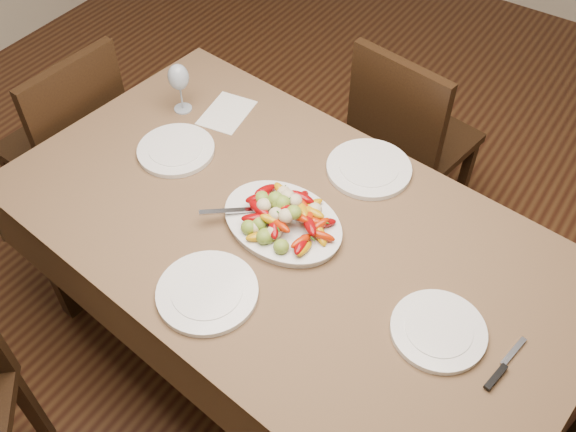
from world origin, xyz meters
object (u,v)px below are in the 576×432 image
at_px(chair_left, 63,144).
at_px(serving_platter, 283,223).
at_px(dining_table, 288,300).
at_px(plate_left, 176,150).
at_px(plate_near, 207,292).
at_px(plate_right, 438,331).
at_px(plate_far, 369,169).
at_px(chair_far, 416,139).
at_px(wine_glass, 180,87).

bearing_deg(chair_left, serving_platter, 90.54).
height_order(dining_table, plate_left, plate_left).
xyz_separation_m(plate_left, plate_near, (0.47, -0.40, 0.00)).
bearing_deg(dining_table, plate_right, -8.13).
bearing_deg(plate_left, serving_platter, -8.38).
height_order(dining_table, chair_left, chair_left).
relative_size(plate_far, plate_near, 0.99).
relative_size(chair_far, chair_left, 1.00).
height_order(dining_table, serving_platter, serving_platter).
relative_size(plate_left, plate_far, 0.93).
relative_size(chair_far, plate_near, 3.28).
bearing_deg(plate_left, chair_left, -179.11).
relative_size(chair_far, serving_platter, 2.45).
height_order(plate_right, wine_glass, wine_glass).
xyz_separation_m(serving_platter, plate_far, (0.10, 0.37, -0.00)).
relative_size(chair_left, plate_right, 3.66).
relative_size(chair_far, plate_right, 3.66).
height_order(dining_table, plate_near, plate_near).
bearing_deg(plate_left, wine_glass, 124.62).
bearing_deg(plate_left, chair_far, 57.35).
distance_m(chair_left, serving_platter, 1.19).
relative_size(plate_far, wine_glass, 1.39).
distance_m(chair_left, plate_right, 1.75).
distance_m(dining_table, plate_far, 0.54).
xyz_separation_m(plate_right, plate_near, (-0.59, -0.25, 0.00)).
relative_size(chair_far, plate_far, 3.33).
distance_m(plate_right, wine_glass, 1.25).
height_order(serving_platter, plate_left, serving_platter).
distance_m(chair_left, plate_left, 0.72).
height_order(plate_far, plate_near, same).
height_order(chair_left, plate_far, chair_left).
xyz_separation_m(plate_near, wine_glass, (-0.60, 0.60, 0.09)).
xyz_separation_m(chair_left, plate_left, (0.66, 0.01, 0.29)).
relative_size(plate_right, wine_glass, 1.27).
distance_m(chair_far, serving_platter, 0.97).
distance_m(serving_platter, wine_glass, 0.69).
height_order(chair_far, plate_far, chair_far).
distance_m(plate_left, plate_far, 0.66).
bearing_deg(plate_left, dining_table, -8.29).
bearing_deg(plate_near, dining_table, 80.98).
xyz_separation_m(plate_left, plate_far, (0.60, 0.29, 0.00)).
height_order(dining_table, chair_far, chair_far).
xyz_separation_m(dining_table, plate_far, (0.08, 0.37, 0.39)).
xyz_separation_m(serving_platter, plate_left, (-0.50, 0.07, -0.00)).
distance_m(chair_far, chair_left, 1.47).
height_order(dining_table, plate_right, plate_right).
bearing_deg(plate_far, wine_glass, -172.21).
relative_size(dining_table, plate_right, 7.09).
distance_m(serving_platter, plate_right, 0.57).
distance_m(plate_left, wine_glass, 0.25).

